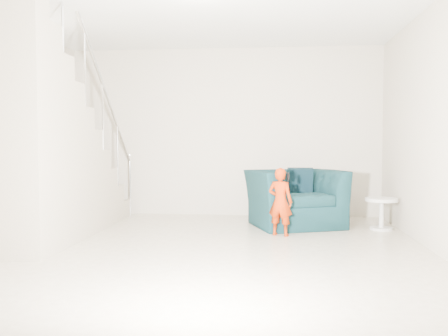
% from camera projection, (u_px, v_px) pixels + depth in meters
% --- Properties ---
extents(floor, '(5.50, 5.50, 0.00)m').
position_uv_depth(floor, '(199.00, 254.00, 5.01)').
color(floor, '#A0907C').
rests_on(floor, ground).
extents(back_wall, '(5.00, 0.00, 5.00)m').
position_uv_depth(back_wall, '(224.00, 132.00, 7.67)').
color(back_wall, '#BDB39A').
rests_on(back_wall, floor).
extents(front_wall, '(5.00, 0.00, 5.00)m').
position_uv_depth(front_wall, '(109.00, 105.00, 2.21)').
color(front_wall, '#BDB39A').
rests_on(front_wall, floor).
extents(right_wall, '(0.00, 5.50, 5.50)m').
position_uv_depth(right_wall, '(448.00, 125.00, 4.69)').
color(right_wall, '#BDB39A').
rests_on(right_wall, floor).
extents(armchair, '(1.51, 1.41, 0.79)m').
position_uv_depth(armchair, '(295.00, 198.00, 6.70)').
color(armchair, black).
rests_on(armchair, floor).
extents(toddler, '(0.37, 0.30, 0.86)m').
position_uv_depth(toddler, '(280.00, 202.00, 5.99)').
color(toddler, '#942504').
rests_on(toddler, floor).
extents(side_table, '(0.43, 0.43, 0.43)m').
position_uv_depth(side_table, '(381.00, 208.00, 6.41)').
color(side_table, silver).
rests_on(side_table, floor).
extents(staircase, '(1.02, 3.03, 3.62)m').
position_uv_depth(staircase, '(41.00, 162.00, 5.71)').
color(staircase, '#ADA089').
rests_on(staircase, floor).
extents(cushion, '(0.37, 0.18, 0.36)m').
position_uv_depth(cushion, '(300.00, 180.00, 6.91)').
color(cushion, black).
rests_on(cushion, armchair).
extents(throw, '(0.05, 0.48, 0.53)m').
position_uv_depth(throw, '(261.00, 191.00, 6.75)').
color(throw, black).
rests_on(throw, armchair).
extents(phone, '(0.03, 0.05, 0.10)m').
position_uv_depth(phone, '(288.00, 177.00, 5.91)').
color(phone, black).
rests_on(phone, toddler).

